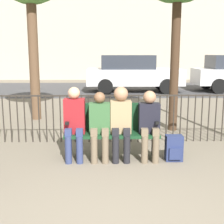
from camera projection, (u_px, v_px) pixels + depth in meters
park_bench at (112, 129)px, 5.25m from camera, size 1.56×0.45×0.92m
seated_person_0 at (74, 120)px, 5.08m from camera, size 0.34×0.39×1.22m
seated_person_1 at (100, 123)px, 5.09m from camera, size 0.34×0.39×1.13m
seated_person_2 at (121, 119)px, 5.09m from camera, size 0.34×0.39×1.22m
seated_person_3 at (149, 122)px, 5.10m from camera, size 0.34×0.39×1.15m
backpack at (174, 148)px, 5.13m from camera, size 0.28×0.23×0.43m
fence_railing at (110, 114)px, 6.14m from camera, size 9.01×0.03×0.95m
street_surface at (108, 89)px, 14.96m from camera, size 24.00×6.00×0.01m
parked_car_0 at (133, 73)px, 13.86m from camera, size 4.20×1.94×1.62m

